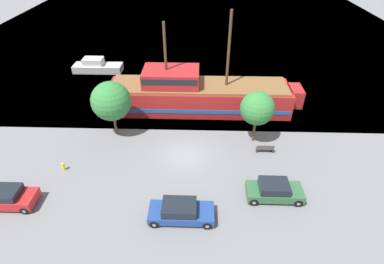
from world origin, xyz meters
TOP-DOWN VIEW (x-y plane):
  - ground_plane at (0.00, 0.00)m, footprint 160.00×160.00m
  - water_surface at (0.00, 44.00)m, footprint 80.00×80.00m
  - pirate_ship at (0.87, 8.36)m, footprint 21.01×4.75m
  - moored_boat_dockside at (-13.27, 18.07)m, footprint 6.67×2.18m
  - parked_car_curb_front at (6.98, -4.80)m, footprint 4.22×1.89m
  - parked_car_curb_mid at (0.02, -6.99)m, footprint 4.60×1.93m
  - parked_car_curb_rear at (-12.75, -6.12)m, footprint 3.80×1.89m
  - fire_hydrant at (-10.26, -2.23)m, footprint 0.42×0.25m
  - bench_promenade_east at (7.25, 0.69)m, footprint 1.57×0.45m
  - tree_row_east at (-7.07, 3.25)m, footprint 3.72×3.72m
  - tree_row_mideast at (6.40, 2.48)m, footprint 3.11×3.11m

SIDE VIEW (x-z plane):
  - ground_plane at x=0.00m, z-range 0.00..0.00m
  - water_surface at x=0.00m, z-range 0.00..0.00m
  - fire_hydrant at x=-10.26m, z-range 0.03..0.79m
  - bench_promenade_east at x=7.25m, z-range 0.01..0.86m
  - parked_car_curb_mid at x=0.02m, z-range -0.01..1.44m
  - moored_boat_dockside at x=-13.27m, z-range -0.24..1.69m
  - parked_car_curb_front at x=6.98m, z-range -0.01..1.50m
  - parked_car_curb_rear at x=-12.75m, z-range -0.01..1.50m
  - pirate_ship at x=0.87m, z-range -3.58..7.13m
  - tree_row_mideast at x=6.40m, z-range 1.02..6.19m
  - tree_row_east at x=-7.07m, z-range 0.90..6.44m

